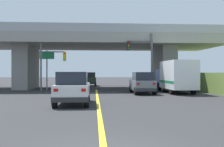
# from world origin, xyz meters

# --- Properties ---
(ground) EXTENTS (160.00, 160.00, 0.00)m
(ground) POSITION_xyz_m (0.00, 26.52, 0.00)
(ground) COLOR #2B2B2D
(overpass_bridge) EXTENTS (30.07, 10.34, 7.21)m
(overpass_bridge) POSITION_xyz_m (0.00, 26.52, 5.02)
(overpass_bridge) COLOR gray
(overpass_bridge) RESTS_ON ground
(lane_divider_stripe) EXTENTS (0.20, 23.87, 0.01)m
(lane_divider_stripe) POSITION_xyz_m (0.00, 11.93, 0.00)
(lane_divider_stripe) COLOR yellow
(lane_divider_stripe) RESTS_ON ground
(suv_lead) EXTENTS (2.04, 4.55, 2.02)m
(suv_lead) POSITION_xyz_m (-1.57, 10.20, 1.01)
(suv_lead) COLOR silver
(suv_lead) RESTS_ON ground
(suv_crossing) EXTENTS (1.94, 4.54, 2.02)m
(suv_crossing) POSITION_xyz_m (4.22, 17.98, 1.01)
(suv_crossing) COLOR slate
(suv_crossing) RESTS_ON ground
(box_truck) EXTENTS (2.33, 6.84, 3.10)m
(box_truck) POSITION_xyz_m (7.71, 18.84, 1.62)
(box_truck) COLOR navy
(box_truck) RESTS_ON ground
(sedan_oncoming) EXTENTS (1.94, 4.58, 2.02)m
(sedan_oncoming) POSITION_xyz_m (-0.93, 32.60, 1.01)
(sedan_oncoming) COLOR #2D4C33
(sedan_oncoming) RESTS_ON ground
(traffic_signal_nearside) EXTENTS (2.73, 0.36, 6.14)m
(traffic_signal_nearside) POSITION_xyz_m (5.01, 21.15, 3.80)
(traffic_signal_nearside) COLOR #56595E
(traffic_signal_nearside) RESTS_ON ground
(traffic_signal_farside) EXTENTS (2.71, 0.36, 5.01)m
(traffic_signal_farside) POSITION_xyz_m (-4.91, 21.70, 3.08)
(traffic_signal_farside) COLOR #56595E
(traffic_signal_farside) RESTS_ON ground
(highway_sign) EXTENTS (1.66, 0.17, 4.52)m
(highway_sign) POSITION_xyz_m (-5.52, 23.21, 3.33)
(highway_sign) COLOR slate
(highway_sign) RESTS_ON ground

